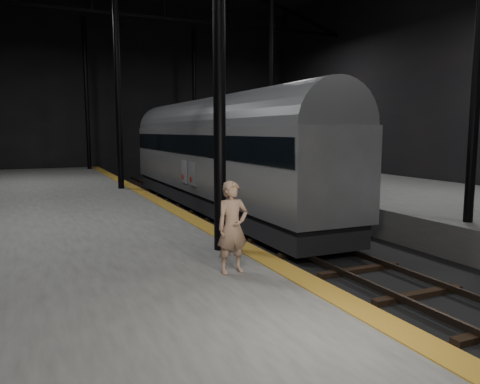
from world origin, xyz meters
TOP-DOWN VIEW (x-y plane):
  - ground at (0.00, 0.00)m, footprint 44.00×44.00m
  - platform_left at (-7.50, 0.00)m, footprint 9.00×43.80m
  - platform_right at (7.50, 0.00)m, footprint 9.00×43.80m
  - tactile_strip at (-3.25, 0.00)m, footprint 0.50×43.80m
  - track at (0.00, 0.00)m, footprint 2.40×43.00m
  - train at (-0.00, 6.08)m, footprint 2.77×18.43m
  - woman at (-4.22, -5.67)m, footprint 0.64×0.44m

SIDE VIEW (x-z plane):
  - ground at x=0.00m, z-range 0.00..0.00m
  - track at x=0.00m, z-range -0.05..0.19m
  - platform_left at x=-7.50m, z-range 0.00..1.00m
  - platform_right at x=7.50m, z-range 0.00..1.00m
  - tactile_strip at x=-3.25m, z-range 1.00..1.01m
  - woman at x=-4.22m, z-range 1.00..2.68m
  - train at x=0.00m, z-range 0.29..5.21m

